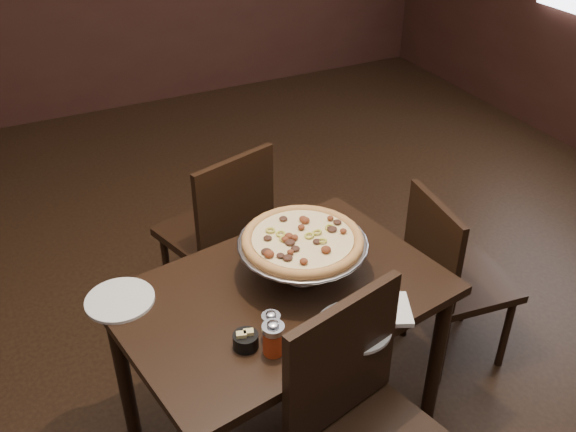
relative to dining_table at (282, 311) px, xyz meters
name	(u,v)px	position (x,y,z in m)	size (l,w,h in m)	color
room	(284,102)	(-0.01, -0.06, 0.81)	(6.04, 7.04, 2.84)	black
dining_table	(282,311)	(0.00, 0.00, 0.00)	(1.21, 0.91, 0.69)	black
pizza_stand	(303,240)	(0.10, 0.04, 0.24)	(0.45, 0.45, 0.19)	silver
parmesan_shaker	(271,326)	(-0.13, -0.19, 0.14)	(0.06, 0.06, 0.10)	beige
pepper_flake_shaker	(273,338)	(-0.15, -0.25, 0.15)	(0.07, 0.07, 0.12)	#9C2B0E
packet_caddy	(246,340)	(-0.21, -0.19, 0.12)	(0.08, 0.08, 0.06)	black
napkin_stack	(386,309)	(0.26, -0.25, 0.10)	(0.16, 0.16, 0.02)	white
plate_left	(120,300)	(-0.51, 0.19, 0.10)	(0.23, 0.23, 0.01)	silver
plate_near	(354,327)	(0.13, -0.27, 0.10)	(0.24, 0.24, 0.01)	silver
serving_spatula	(329,255)	(0.14, -0.07, 0.24)	(0.16, 0.16, 0.02)	silver
chair_far	(221,228)	(0.05, 0.74, -0.12)	(0.51, 0.51, 0.87)	black
chair_near	(367,431)	(0.04, -0.51, -0.09)	(0.53, 0.53, 0.93)	black
chair_side	(450,274)	(0.80, 0.05, -0.15)	(0.42, 0.42, 0.82)	black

